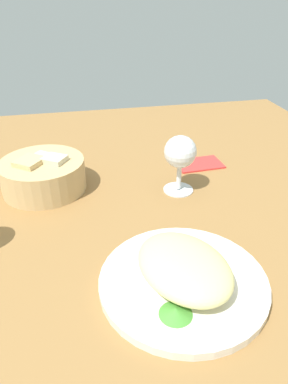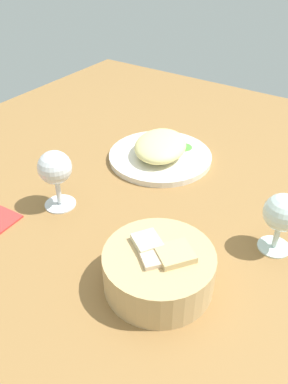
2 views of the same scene
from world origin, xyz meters
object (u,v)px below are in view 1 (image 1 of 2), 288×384
Objects in this scene: bread_basket at (43,174)px; folded_napkin at (199,163)px; plate at (183,282)px; wine_glass_near at (180,155)px.

folded_napkin is (4.33, -36.27, -3.10)cm from bread_basket.
bread_basket reaches higher than folded_napkin.
bread_basket reaches higher than plate.
bread_basket is (33.17, 20.58, 2.80)cm from plate.
bread_basket is at bearing 3.40° from folded_napkin.
wine_glass_near reaches higher than bread_basket.
plate is 2.23× the size of folded_napkin.
plate is at bearing 63.89° from folded_napkin.
plate is 1.41× the size of bread_basket.
wine_glass_near is at bearing 48.42° from folded_napkin.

